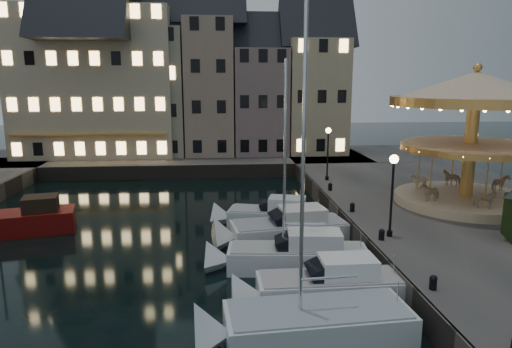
{
  "coord_description": "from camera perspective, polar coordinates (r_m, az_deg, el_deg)",
  "views": [
    {
      "loc": [
        -1.35,
        -20.34,
        8.96
      ],
      "look_at": [
        1.0,
        8.0,
        3.2
      ],
      "focal_mm": 32.0,
      "sensor_mm": 36.0,
      "label": 1
    }
  ],
  "objects": [
    {
      "name": "ground",
      "position": [
        22.27,
        -0.88,
        -12.27
      ],
      "size": [
        160.0,
        160.0,
        0.0
      ],
      "primitive_type": "plane",
      "color": "black",
      "rests_on": "ground"
    },
    {
      "name": "quay_east",
      "position": [
        31.6,
        24.63,
        -4.87
      ],
      "size": [
        16.0,
        56.0,
        1.3
      ],
      "primitive_type": "cube",
      "color": "#474442",
      "rests_on": "ground"
    },
    {
      "name": "quay_north",
      "position": [
        49.5,
        -12.39,
        1.51
      ],
      "size": [
        44.0,
        12.0,
        1.3
      ],
      "primitive_type": "cube",
      "color": "#474442",
      "rests_on": "ground"
    },
    {
      "name": "quaywall_e",
      "position": [
        28.58,
        10.43,
        -5.65
      ],
      "size": [
        0.15,
        44.0,
        1.3
      ],
      "primitive_type": "cube",
      "color": "#47423A",
      "rests_on": "ground"
    },
    {
      "name": "quaywall_n",
      "position": [
        43.4,
        -10.8,
        0.2
      ],
      "size": [
        48.0,
        0.15,
        1.3
      ],
      "primitive_type": "cube",
      "color": "#47423A",
      "rests_on": "ground"
    },
    {
      "name": "streetlamp_b",
      "position": [
        23.52,
        16.7,
        -1.17
      ],
      "size": [
        0.44,
        0.44,
        4.17
      ],
      "color": "black",
      "rests_on": "quay_east"
    },
    {
      "name": "streetlamp_c",
      "position": [
        36.22,
        8.98,
        3.46
      ],
      "size": [
        0.44,
        0.44,
        4.17
      ],
      "color": "black",
      "rests_on": "quay_east"
    },
    {
      "name": "bollard_a",
      "position": [
        18.78,
        21.28,
        -12.44
      ],
      "size": [
        0.3,
        0.3,
        0.57
      ],
      "color": "black",
      "rests_on": "quay_east"
    },
    {
      "name": "bollard_b",
      "position": [
        23.49,
        15.43,
        -7.23
      ],
      "size": [
        0.3,
        0.3,
        0.57
      ],
      "color": "black",
      "rests_on": "quay_east"
    },
    {
      "name": "bollard_c",
      "position": [
        28.02,
        11.95,
        -4.03
      ],
      "size": [
        0.3,
        0.3,
        0.57
      ],
      "color": "black",
      "rests_on": "quay_east"
    },
    {
      "name": "bollard_d",
      "position": [
        33.16,
        9.26,
        -1.52
      ],
      "size": [
        0.3,
        0.3,
        0.57
      ],
      "color": "black",
      "rests_on": "quay_east"
    },
    {
      "name": "townhouse_na",
      "position": [
        53.53,
        -24.89,
        9.13
      ],
      "size": [
        5.5,
        8.0,
        12.8
      ],
      "color": "gray",
      "rests_on": "quay_north"
    },
    {
      "name": "townhouse_nb",
      "position": [
        51.93,
        -19.2,
        10.07
      ],
      "size": [
        6.16,
        8.0,
        13.8
      ],
      "color": "tan",
      "rests_on": "quay_north"
    },
    {
      "name": "townhouse_nc",
      "position": [
        50.78,
        -12.5,
        10.98
      ],
      "size": [
        6.82,
        8.0,
        14.8
      ],
      "color": "gray",
      "rests_on": "quay_north"
    },
    {
      "name": "townhouse_nd",
      "position": [
        50.35,
        -5.89,
        11.75
      ],
      "size": [
        5.5,
        8.0,
        15.8
      ],
      "color": "gray",
      "rests_on": "quay_north"
    },
    {
      "name": "townhouse_ne",
      "position": [
        50.56,
        0.43,
        10.1
      ],
      "size": [
        6.16,
        8.0,
        12.8
      ],
      "color": "slate",
      "rests_on": "quay_north"
    },
    {
      "name": "townhouse_nf",
      "position": [
        51.45,
        7.28,
        10.59
      ],
      "size": [
        6.82,
        8.0,
        13.8
      ],
      "color": "tan",
      "rests_on": "quay_north"
    },
    {
      "name": "hotel_corner",
      "position": [
        51.92,
        -19.26,
        11.73
      ],
      "size": [
        17.6,
        9.0,
        16.8
      ],
      "color": "#BEB092",
      "rests_on": "quay_north"
    },
    {
      "name": "motorboat_a",
      "position": [
        16.99,
        5.75,
        -18.32
      ],
      "size": [
        7.66,
        2.99,
        12.75
      ],
      "color": "silver",
      "rests_on": "ground"
    },
    {
      "name": "motorboat_b",
      "position": [
        19.46,
        7.97,
        -13.98
      ],
      "size": [
        7.01,
        2.04,
        2.15
      ],
      "color": "silver",
      "rests_on": "ground"
    },
    {
      "name": "motorboat_c",
      "position": [
        22.44,
        4.12,
        -10.24
      ],
      "size": [
        7.82,
        2.72,
        10.33
      ],
      "color": "silver",
      "rests_on": "ground"
    },
    {
      "name": "motorboat_d",
      "position": [
        26.21,
        3.25,
        -7.08
      ],
      "size": [
        7.67,
        3.46,
        2.15
      ],
      "color": "silver",
      "rests_on": "ground"
    },
    {
      "name": "motorboat_e",
      "position": [
        28.75,
        1.65,
        -5.38
      ],
      "size": [
        6.98,
        3.51,
        2.15
      ],
      "color": "silver",
      "rests_on": "ground"
    },
    {
      "name": "red_fishing_boat",
      "position": [
        30.98,
        -27.63,
        -5.38
      ],
      "size": [
        7.06,
        3.84,
        5.71
      ],
      "color": "#5F0A08",
      "rests_on": "ground"
    },
    {
      "name": "carousel",
      "position": [
        31.28,
        25.56,
        6.9
      ],
      "size": [
        10.03,
        10.03,
        8.78
      ],
      "color": "#CBAC87",
      "rests_on": "quay_east"
    }
  ]
}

